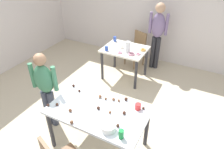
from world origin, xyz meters
name	(u,v)px	position (x,y,z in m)	size (l,w,h in m)	color
ground_plane	(97,140)	(0.00, 0.00, 0.00)	(6.40, 6.40, 0.00)	beige
wall_back	(162,12)	(0.00, 3.20, 1.30)	(6.40, 0.10, 2.60)	silver
dining_table_near	(98,114)	(0.08, -0.05, 0.66)	(1.39, 0.82, 0.75)	silver
dining_table_far	(125,53)	(-0.41, 1.94, 0.63)	(0.95, 0.76, 0.75)	silver
chair_far_table	(137,47)	(-0.39, 2.67, 0.50)	(0.52, 0.52, 0.87)	olive
person_girl_near	(45,86)	(-0.89, -0.03, 0.83)	(0.45, 0.27, 1.39)	#383D4C
person_adult_far	(158,31)	(0.08, 2.71, 0.99)	(0.45, 0.22, 1.63)	#28282D
mixing_bowl	(108,127)	(0.39, -0.31, 0.79)	(0.19, 0.19, 0.09)	white
soda_can	(121,134)	(0.58, -0.34, 0.81)	(0.07, 0.07, 0.12)	#198438
fork_near	(85,117)	(0.01, -0.26, 0.75)	(0.17, 0.02, 0.01)	silver
cup_near_0	(138,107)	(0.58, 0.22, 0.80)	(0.09, 0.09, 0.09)	red
cake_ball_0	(126,99)	(0.35, 0.32, 0.78)	(0.05, 0.05, 0.05)	#3D2319
cake_ball_1	(98,108)	(0.09, -0.04, 0.77)	(0.05, 0.05, 0.05)	#3D2319
cake_ball_2	(119,100)	(0.27, 0.25, 0.77)	(0.04, 0.04, 0.04)	brown
cake_ball_3	(106,99)	(0.07, 0.19, 0.77)	(0.04, 0.04, 0.04)	brown
cake_ball_4	(124,113)	(0.45, 0.04, 0.77)	(0.05, 0.05, 0.05)	#3D2319
cake_ball_5	(70,110)	(-0.23, -0.26, 0.77)	(0.05, 0.05, 0.05)	brown
cake_ball_6	(57,104)	(-0.48, -0.25, 0.77)	(0.04, 0.04, 0.04)	#3D2319
cake_ball_7	(143,108)	(0.65, 0.26, 0.77)	(0.04, 0.04, 0.04)	#3D2319
cake_ball_8	(73,86)	(-0.55, 0.24, 0.77)	(0.05, 0.05, 0.05)	#3D2319
cake_ball_9	(72,122)	(-0.08, -0.43, 0.77)	(0.05, 0.05, 0.05)	brown
cake_ball_10	(110,112)	(0.27, -0.03, 0.77)	(0.04, 0.04, 0.04)	brown
cake_ball_11	(48,105)	(-0.59, -0.32, 0.77)	(0.04, 0.04, 0.04)	#3D2319
cake_ball_12	(100,96)	(-0.02, 0.19, 0.78)	(0.05, 0.05, 0.05)	brown
cake_ball_13	(114,99)	(0.19, 0.23, 0.77)	(0.05, 0.05, 0.05)	brown
cake_ball_14	(79,91)	(-0.39, 0.17, 0.77)	(0.04, 0.04, 0.04)	#3D2319
cake_ball_15	(118,126)	(0.47, -0.21, 0.77)	(0.04, 0.04, 0.04)	#3D2319
pitcher_far	(128,47)	(-0.28, 1.79, 0.87)	(0.10, 0.10, 0.25)	white
cup_far_0	(115,39)	(-0.79, 2.20, 0.81)	(0.07, 0.07, 0.11)	#3351B2
cup_far_1	(106,48)	(-0.72, 1.66, 0.80)	(0.08, 0.08, 0.10)	#3351B2
donut_far_0	(120,52)	(-0.41, 1.68, 0.77)	(0.11, 0.11, 0.03)	pink
donut_far_1	(131,54)	(-0.16, 1.72, 0.77)	(0.14, 0.14, 0.04)	pink
donut_far_2	(138,54)	(-0.04, 1.80, 0.77)	(0.11, 0.11, 0.03)	pink
donut_far_3	(122,47)	(-0.48, 1.94, 0.77)	(0.11, 0.11, 0.03)	white
donut_far_4	(143,50)	(-0.01, 2.03, 0.77)	(0.12, 0.12, 0.04)	gold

